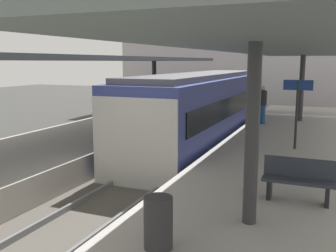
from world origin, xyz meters
name	(u,v)px	position (x,y,z in m)	size (l,w,h in m)	color
ground_plane	(162,176)	(0.00, 0.00, 0.00)	(80.00, 80.00, 0.00)	#383835
platform_left	(68,151)	(-3.80, 0.00, 0.50)	(4.40, 28.00, 1.00)	#ADA8A0
platform_right	(280,174)	(3.80, 0.00, 0.50)	(4.40, 28.00, 1.00)	#ADA8A0
track_ballast	(162,173)	(0.00, 0.00, 0.10)	(3.20, 28.00, 0.20)	#59544C
rail_near_side	(142,166)	(-0.72, 0.00, 0.27)	(0.08, 28.00, 0.14)	slate
rail_far_side	(182,171)	(0.72, 0.00, 0.27)	(0.08, 28.00, 0.14)	slate
commuter_train	(201,110)	(0.00, 4.25, 1.73)	(2.78, 12.50, 3.10)	#38428C
canopy_left	(86,59)	(-3.80, 1.40, 3.87)	(4.18, 21.00, 2.98)	#333335
canopy_right	(291,50)	(3.80, 1.40, 4.14)	(4.18, 21.00, 3.26)	#333335
platform_bench	(299,179)	(4.50, -3.47, 1.46)	(1.40, 0.41, 0.86)	black
platform_sign	(297,99)	(4.07, 1.43, 2.62)	(0.90, 0.08, 2.21)	#262628
litter_bin	(158,223)	(2.71, -6.36, 1.40)	(0.44, 0.44, 0.80)	#2D2D30
passenger_near_bench	(263,104)	(2.27, 6.14, 1.89)	(0.36, 0.36, 1.72)	navy
station_building_backdrop	(238,40)	(-1.96, 20.00, 5.50)	(18.00, 6.00, 11.00)	#B7B2B7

